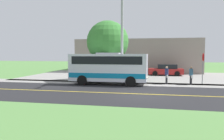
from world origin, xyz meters
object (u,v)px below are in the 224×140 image
object	(u,v)px
commercial_building	(139,56)
parked_car_far	(166,70)
pedestrian_waiting	(167,75)
stop_sign	(203,63)
shuttle_bus_front	(109,67)
parked_car_near	(129,69)
street_light_pole	(122,37)
pedestrian_with_bags	(191,75)
tree_curbside	(108,42)

from	to	relation	value
commercial_building	parked_car_far	bearing A→B (deg)	29.45
pedestrian_waiting	stop_sign	distance (m)	3.45
shuttle_bus_front	parked_car_near	distance (m)	10.56
street_light_pole	parked_car_far	distance (m)	10.85
commercial_building	parked_car_near	bearing A→B (deg)	-6.79
street_light_pole	parked_car_near	bearing A→B (deg)	-177.18
stop_sign	street_light_pole	xyz separation A→B (m)	(1.22, -7.36, 2.41)
pedestrian_with_bags	parked_car_far	world-z (taller)	pedestrian_with_bags
pedestrian_with_bags	stop_sign	distance (m)	1.57
street_light_pole	tree_curbside	world-z (taller)	street_light_pole
pedestrian_with_bags	street_light_pole	bearing A→B (deg)	-82.69
pedestrian_waiting	street_light_pole	xyz separation A→B (m)	(0.72, -4.11, 3.48)
shuttle_bus_front	commercial_building	distance (m)	16.94
parked_car_near	pedestrian_waiting	bearing A→B (deg)	26.02
stop_sign	pedestrian_waiting	bearing A→B (deg)	-81.12
commercial_building	stop_sign	bearing A→B (deg)	24.89
stop_sign	street_light_pole	size ratio (longest dim) A/B	0.36
shuttle_bus_front	street_light_pole	distance (m)	3.02
pedestrian_with_bags	street_light_pole	xyz separation A→B (m)	(0.81, -6.29, 3.48)
stop_sign	tree_curbside	xyz separation A→B (m)	(-1.30, -9.26, 2.11)
parked_car_near	pedestrian_with_bags	bearing A→B (deg)	35.96
stop_sign	street_light_pole	bearing A→B (deg)	-80.55
stop_sign	shuttle_bus_front	bearing A→B (deg)	-79.62
parked_car_far	commercial_building	distance (m)	8.59
shuttle_bus_front	pedestrian_with_bags	world-z (taller)	shuttle_bus_front
stop_sign	tree_curbside	world-z (taller)	tree_curbside
shuttle_bus_front	stop_sign	world-z (taller)	shuttle_bus_front
parked_car_near	commercial_building	size ratio (longest dim) A/B	0.24
parked_car_far	tree_curbside	distance (m)	9.78
pedestrian_with_bags	parked_car_near	size ratio (longest dim) A/B	0.37
stop_sign	street_light_pole	world-z (taller)	street_light_pole
shuttle_bus_front	stop_sign	xyz separation A→B (m)	(-1.56, 8.52, 0.36)
parked_car_far	tree_curbside	bearing A→B (deg)	-43.25
shuttle_bus_front	commercial_building	xyz separation A→B (m)	(-16.86, 1.42, 0.89)
pedestrian_waiting	tree_curbside	size ratio (longest dim) A/B	0.27
commercial_building	tree_curbside	bearing A→B (deg)	-8.76
stop_sign	commercial_building	distance (m)	16.87
pedestrian_with_bags	parked_car_far	distance (m)	8.62
shuttle_bus_front	pedestrian_with_bags	bearing A→B (deg)	98.71
street_light_pole	parked_car_near	xyz separation A→B (m)	(-10.17, -0.50, -3.69)
pedestrian_waiting	pedestrian_with_bags	bearing A→B (deg)	92.34
pedestrian_waiting	commercial_building	xyz separation A→B (m)	(-15.81, -3.86, 1.60)
commercial_building	pedestrian_with_bags	bearing A→B (deg)	20.99
stop_sign	parked_car_near	distance (m)	11.97
pedestrian_with_bags	parked_car_near	distance (m)	11.56
parked_car_far	tree_curbside	xyz separation A→B (m)	(6.68, -6.29, 3.39)
shuttle_bus_front	street_light_pole	xyz separation A→B (m)	(-0.34, 1.16, 2.77)
pedestrian_with_bags	parked_car_far	size ratio (longest dim) A/B	0.37
parked_car_near	street_light_pole	bearing A→B (deg)	2.82
pedestrian_with_bags	parked_car_near	xyz separation A→B (m)	(-9.36, -6.79, -0.21)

